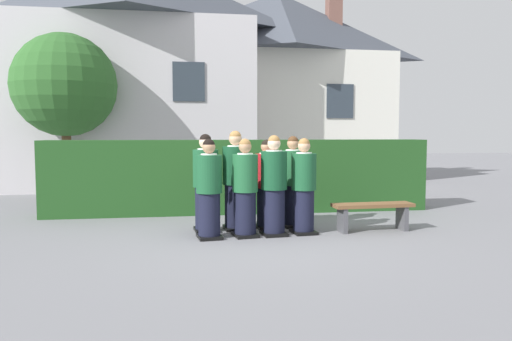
{
  "coord_description": "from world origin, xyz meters",
  "views": [
    {
      "loc": [
        -1.24,
        -7.75,
        1.68
      ],
      "look_at": [
        0.0,
        0.29,
        1.05
      ],
      "focal_mm": 33.99,
      "sensor_mm": 36.0,
      "label": 1
    }
  ],
  "objects_px": {
    "student_front_row_1": "(245,190)",
    "student_rear_row_0": "(206,185)",
    "student_in_red_blazer": "(267,186)",
    "student_front_row_0": "(209,191)",
    "student_rear_row_3": "(293,184)",
    "student_front_row_3": "(304,188)",
    "wooden_bench": "(373,211)",
    "student_rear_row_1": "(235,183)",
    "student_front_row_2": "(274,188)"
  },
  "relations": [
    {
      "from": "student_front_row_1",
      "to": "student_rear_row_0",
      "type": "distance_m",
      "value": 0.79
    },
    {
      "from": "student_in_red_blazer",
      "to": "student_rear_row_0",
      "type": "bearing_deg",
      "value": -174.05
    },
    {
      "from": "student_front_row_0",
      "to": "student_rear_row_3",
      "type": "xyz_separation_m",
      "value": [
        1.54,
        0.76,
        0.02
      ]
    },
    {
      "from": "student_rear_row_0",
      "to": "student_rear_row_3",
      "type": "bearing_deg",
      "value": 7.34
    },
    {
      "from": "student_front_row_3",
      "to": "wooden_bench",
      "type": "height_order",
      "value": "student_front_row_3"
    },
    {
      "from": "student_rear_row_1",
      "to": "student_front_row_1",
      "type": "bearing_deg",
      "value": -81.28
    },
    {
      "from": "student_front_row_3",
      "to": "student_rear_row_3",
      "type": "height_order",
      "value": "student_rear_row_3"
    },
    {
      "from": "student_front_row_0",
      "to": "wooden_bench",
      "type": "relative_size",
      "value": 1.12
    },
    {
      "from": "student_rear_row_0",
      "to": "student_in_red_blazer",
      "type": "distance_m",
      "value": 1.08
    },
    {
      "from": "student_front_row_0",
      "to": "student_rear_row_1",
      "type": "distance_m",
      "value": 0.82
    },
    {
      "from": "student_front_row_0",
      "to": "student_in_red_blazer",
      "type": "xyz_separation_m",
      "value": [
        1.05,
        0.67,
        -0.01
      ]
    },
    {
      "from": "student_front_row_1",
      "to": "student_in_red_blazer",
      "type": "bearing_deg",
      "value": 53.24
    },
    {
      "from": "student_rear_row_0",
      "to": "student_rear_row_3",
      "type": "distance_m",
      "value": 1.58
    },
    {
      "from": "student_front_row_0",
      "to": "wooden_bench",
      "type": "xyz_separation_m",
      "value": [
        2.8,
        0.14,
        -0.41
      ]
    },
    {
      "from": "student_rear_row_0",
      "to": "student_rear_row_1",
      "type": "relative_size",
      "value": 0.97
    },
    {
      "from": "student_front_row_1",
      "to": "student_rear_row_0",
      "type": "height_order",
      "value": "student_rear_row_0"
    },
    {
      "from": "student_front_row_2",
      "to": "student_front_row_1",
      "type": "bearing_deg",
      "value": -175.94
    },
    {
      "from": "student_front_row_3",
      "to": "student_in_red_blazer",
      "type": "relative_size",
      "value": 1.02
    },
    {
      "from": "student_front_row_1",
      "to": "student_front_row_2",
      "type": "bearing_deg",
      "value": 4.06
    },
    {
      "from": "student_front_row_2",
      "to": "wooden_bench",
      "type": "bearing_deg",
      "value": 1.56
    },
    {
      "from": "student_rear_row_0",
      "to": "student_in_red_blazer",
      "type": "relative_size",
      "value": 1.06
    },
    {
      "from": "student_front_row_2",
      "to": "student_front_row_3",
      "type": "relative_size",
      "value": 1.03
    },
    {
      "from": "student_rear_row_3",
      "to": "student_front_row_1",
      "type": "bearing_deg",
      "value": -143.46
    },
    {
      "from": "student_front_row_3",
      "to": "wooden_bench",
      "type": "relative_size",
      "value": 1.13
    },
    {
      "from": "student_front_row_1",
      "to": "student_front_row_3",
      "type": "distance_m",
      "value": 1.0
    },
    {
      "from": "student_rear_row_3",
      "to": "student_front_row_2",
      "type": "bearing_deg",
      "value": -125.17
    },
    {
      "from": "student_front_row_1",
      "to": "student_front_row_2",
      "type": "height_order",
      "value": "student_front_row_2"
    },
    {
      "from": "student_in_red_blazer",
      "to": "student_front_row_2",
      "type": "bearing_deg",
      "value": -88.14
    },
    {
      "from": "student_front_row_3",
      "to": "wooden_bench",
      "type": "xyz_separation_m",
      "value": [
        1.22,
        -0.0,
        -0.41
      ]
    },
    {
      "from": "student_in_red_blazer",
      "to": "wooden_bench",
      "type": "xyz_separation_m",
      "value": [
        1.75,
        -0.54,
        -0.4
      ]
    },
    {
      "from": "student_front_row_0",
      "to": "student_rear_row_3",
      "type": "distance_m",
      "value": 1.72
    },
    {
      "from": "wooden_bench",
      "to": "student_rear_row_1",
      "type": "bearing_deg",
      "value": 167.44
    },
    {
      "from": "student_front_row_0",
      "to": "student_rear_row_1",
      "type": "bearing_deg",
      "value": 52.83
    },
    {
      "from": "student_front_row_1",
      "to": "student_front_row_3",
      "type": "relative_size",
      "value": 1.0
    },
    {
      "from": "student_front_row_0",
      "to": "student_front_row_3",
      "type": "height_order",
      "value": "student_front_row_3"
    },
    {
      "from": "student_front_row_1",
      "to": "wooden_bench",
      "type": "bearing_deg",
      "value": 2.1
    },
    {
      "from": "student_front_row_1",
      "to": "student_front_row_2",
      "type": "distance_m",
      "value": 0.48
    },
    {
      "from": "student_front_row_2",
      "to": "wooden_bench",
      "type": "relative_size",
      "value": 1.16
    },
    {
      "from": "student_rear_row_1",
      "to": "student_in_red_blazer",
      "type": "relative_size",
      "value": 1.1
    },
    {
      "from": "student_rear_row_3",
      "to": "wooden_bench",
      "type": "height_order",
      "value": "student_rear_row_3"
    },
    {
      "from": "student_front_row_0",
      "to": "student_rear_row_1",
      "type": "relative_size",
      "value": 0.92
    },
    {
      "from": "student_front_row_2",
      "to": "student_in_red_blazer",
      "type": "xyz_separation_m",
      "value": [
        -0.02,
        0.58,
        -0.04
      ]
    },
    {
      "from": "student_front_row_0",
      "to": "student_front_row_1",
      "type": "bearing_deg",
      "value": 5.53
    },
    {
      "from": "student_front_row_0",
      "to": "wooden_bench",
      "type": "bearing_deg",
      "value": 2.82
    },
    {
      "from": "student_front_row_2",
      "to": "student_rear_row_3",
      "type": "height_order",
      "value": "student_front_row_2"
    },
    {
      "from": "student_rear_row_1",
      "to": "student_rear_row_3",
      "type": "distance_m",
      "value": 1.05
    },
    {
      "from": "student_front_row_0",
      "to": "student_front_row_3",
      "type": "bearing_deg",
      "value": 5.12
    },
    {
      "from": "student_rear_row_1",
      "to": "wooden_bench",
      "type": "xyz_separation_m",
      "value": [
        2.31,
        -0.51,
        -0.47
      ]
    },
    {
      "from": "student_front_row_2",
      "to": "student_front_row_3",
      "type": "height_order",
      "value": "student_front_row_2"
    },
    {
      "from": "student_rear_row_0",
      "to": "student_front_row_0",
      "type": "bearing_deg",
      "value": -87.46
    }
  ]
}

